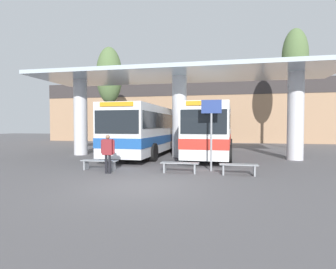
% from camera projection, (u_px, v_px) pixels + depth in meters
% --- Properties ---
extents(ground_plane, '(100.00, 100.00, 0.00)m').
position_uv_depth(ground_plane, '(141.00, 186.00, 8.86)').
color(ground_plane, '#565456').
extents(townhouse_backdrop, '(40.00, 0.58, 7.47)m').
position_uv_depth(townhouse_backdrop, '(198.00, 106.00, 31.65)').
color(townhouse_backdrop, '#9E7A5B').
rests_on(townhouse_backdrop, ground_plane).
extents(station_canopy, '(19.03, 5.52, 5.47)m').
position_uv_depth(station_canopy, '(179.00, 89.00, 16.91)').
color(station_canopy, silver).
rests_on(station_canopy, ground_plane).
extents(transit_bus_left_bay, '(3.13, 11.53, 3.27)m').
position_uv_depth(transit_bus_left_bay, '(150.00, 129.00, 18.65)').
color(transit_bus_left_bay, silver).
rests_on(transit_bus_left_bay, ground_plane).
extents(transit_bus_center_bay, '(3.05, 11.19, 3.28)m').
position_uv_depth(transit_bus_center_bay, '(212.00, 129.00, 17.98)').
color(transit_bus_center_bay, white).
rests_on(transit_bus_center_bay, ground_plane).
extents(waiting_bench_near_pillar, '(1.65, 0.44, 0.46)m').
position_uv_depth(waiting_bench_near_pillar, '(180.00, 165.00, 11.33)').
color(waiting_bench_near_pillar, gray).
rests_on(waiting_bench_near_pillar, ground_plane).
extents(waiting_bench_mid_platform, '(1.70, 0.44, 0.46)m').
position_uv_depth(waiting_bench_mid_platform, '(100.00, 163.00, 12.06)').
color(waiting_bench_mid_platform, gray).
rests_on(waiting_bench_mid_platform, ground_plane).
extents(waiting_bench_far_platform, '(1.55, 0.44, 0.46)m').
position_uv_depth(waiting_bench_far_platform, '(239.00, 167.00, 10.84)').
color(waiting_bench_far_platform, gray).
rests_on(waiting_bench_far_platform, ground_plane).
extents(info_sign_platform, '(0.90, 0.09, 3.21)m').
position_uv_depth(info_sign_platform, '(211.00, 121.00, 11.70)').
color(info_sign_platform, gray).
rests_on(info_sign_platform, ground_plane).
extents(pedestrian_waiting, '(0.61, 0.26, 1.66)m').
position_uv_depth(pedestrian_waiting, '(108.00, 150.00, 11.19)').
color(pedestrian_waiting, black).
rests_on(pedestrian_waiting, ground_plane).
extents(poplar_tree_behind_left, '(2.50, 2.50, 9.70)m').
position_uv_depth(poplar_tree_behind_left, '(109.00, 76.00, 25.56)').
color(poplar_tree_behind_left, brown).
rests_on(poplar_tree_behind_left, ground_plane).
extents(poplar_tree_behind_right, '(2.18, 2.18, 10.55)m').
position_uv_depth(poplar_tree_behind_right, '(295.00, 58.00, 22.93)').
color(poplar_tree_behind_right, brown).
rests_on(poplar_tree_behind_right, ground_plane).
extents(parked_car_street, '(4.52, 1.97, 2.21)m').
position_uv_depth(parked_car_street, '(148.00, 135.00, 28.49)').
color(parked_car_street, silver).
rests_on(parked_car_street, ground_plane).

